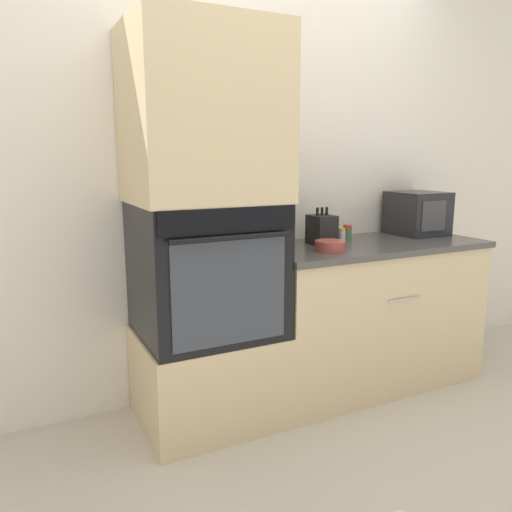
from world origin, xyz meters
TOP-DOWN VIEW (x-y plane):
  - ground_plane at (0.00, 0.00)m, footprint 12.00×12.00m
  - wall_back at (0.00, 0.63)m, footprint 8.00×0.05m
  - oven_cabinet_base at (-0.35, 0.30)m, footprint 0.69×0.60m
  - wall_oven at (-0.35, 0.30)m, footprint 0.67×0.64m
  - oven_cabinet_upper at (-0.35, 0.30)m, footprint 0.69×0.60m
  - counter_unit at (0.67, 0.30)m, footprint 1.37×0.63m
  - microwave at (1.14, 0.41)m, footprint 0.31×0.32m
  - knife_block at (0.38, 0.37)m, footprint 0.13×0.15m
  - bowl at (0.31, 0.18)m, footprint 0.16×0.16m
  - condiment_jar_near at (0.61, 0.43)m, footprint 0.05×0.05m
  - condiment_jar_mid at (0.50, 0.52)m, footprint 0.06×0.06m
  - condiment_jar_far at (0.50, 0.34)m, footprint 0.04×0.04m
  - condiment_jar_back at (0.09, 0.53)m, footprint 0.05×0.05m

SIDE VIEW (x-z plane):
  - ground_plane at x=0.00m, z-range 0.00..0.00m
  - oven_cabinet_base at x=-0.35m, z-range 0.00..0.48m
  - counter_unit at x=0.67m, z-range 0.00..0.87m
  - wall_oven at x=-0.35m, z-range 0.48..1.14m
  - bowl at x=0.31m, z-range 0.86..0.92m
  - condiment_jar_back at x=0.09m, z-range 0.86..0.93m
  - condiment_jar_mid at x=0.50m, z-range 0.86..0.95m
  - condiment_jar_near at x=0.61m, z-range 0.86..0.95m
  - condiment_jar_far at x=0.50m, z-range 0.86..0.95m
  - knife_block at x=0.38m, z-range 0.84..1.05m
  - microwave at x=1.14m, z-range 0.86..1.14m
  - wall_back at x=0.00m, z-range 0.00..2.50m
  - oven_cabinet_upper at x=-0.35m, z-range 1.14..1.95m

